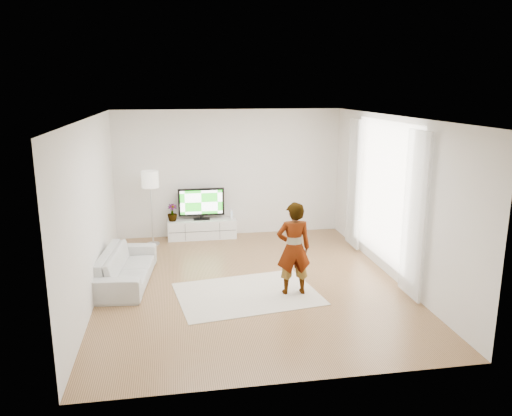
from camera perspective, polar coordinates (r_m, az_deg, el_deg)
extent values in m
plane|color=#A27349|center=(8.63, -0.68, -8.57)|extent=(6.00, 6.00, 0.00)
plane|color=white|center=(8.00, -0.74, 10.34)|extent=(6.00, 6.00, 0.00)
cube|color=silver|center=(8.21, -18.23, -0.16)|extent=(0.02, 6.00, 2.80)
cube|color=silver|center=(8.92, 15.38, 1.10)|extent=(0.02, 6.00, 2.80)
cube|color=silver|center=(11.12, -3.08, 3.99)|extent=(5.00, 0.02, 2.80)
cube|color=silver|center=(5.37, 4.21, -6.67)|extent=(5.00, 0.02, 2.80)
cube|color=white|center=(9.17, 14.51, 1.81)|extent=(0.01, 2.60, 2.50)
cube|color=white|center=(8.01, 17.66, -0.81)|extent=(0.04, 0.70, 2.60)
cube|color=white|center=(10.33, 11.19, 2.73)|extent=(0.04, 0.70, 2.60)
cube|color=white|center=(11.10, -6.19, -2.39)|extent=(1.49, 0.42, 0.42)
cube|color=black|center=(10.90, -6.12, -2.69)|extent=(1.45, 0.00, 0.01)
cube|color=black|center=(10.88, -8.08, -2.77)|extent=(0.01, 0.00, 0.37)
cube|color=black|center=(10.92, -4.16, -2.61)|extent=(0.01, 0.00, 0.37)
cube|color=black|center=(11.07, -6.22, -1.26)|extent=(0.36, 0.20, 0.02)
cube|color=black|center=(11.06, -6.23, -1.03)|extent=(0.07, 0.04, 0.07)
cube|color=black|center=(10.98, -6.28, 0.69)|extent=(1.00, 0.05, 0.61)
cube|color=green|center=(10.95, -6.27, 0.65)|extent=(0.91, 0.01, 0.52)
cube|color=white|center=(11.07, -2.85, -0.70)|extent=(0.05, 0.15, 0.20)
cube|color=#4CB2FF|center=(10.99, -2.80, -0.70)|extent=(0.01, 0.00, 0.11)
imported|color=#3F7238|center=(10.98, -9.55, -0.52)|extent=(0.22, 0.22, 0.38)
cube|color=beige|center=(8.19, -1.00, -9.78)|extent=(2.42, 1.90, 0.01)
imported|color=#334772|center=(7.97, 4.32, -4.62)|extent=(0.56, 0.37, 1.51)
imported|color=#B1B1AC|center=(8.83, -14.61, -6.52)|extent=(0.96, 2.02, 0.57)
cylinder|color=silver|center=(10.90, -11.65, -4.01)|extent=(0.27, 0.27, 0.02)
cylinder|color=silver|center=(10.73, -11.81, -0.86)|extent=(0.04, 0.04, 1.22)
cylinder|color=white|center=(10.56, -12.02, 3.23)|extent=(0.35, 0.35, 0.34)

